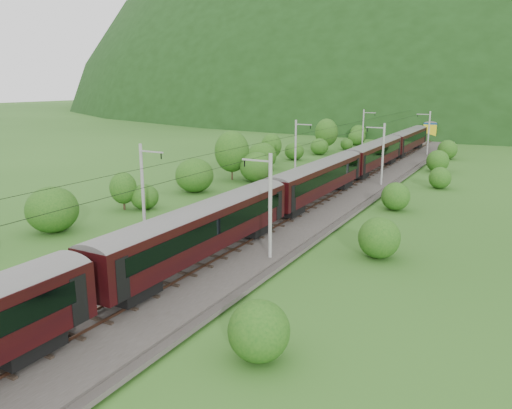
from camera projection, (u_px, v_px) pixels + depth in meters
The scene contains 15 objects.
ground at pixel (203, 248), 41.23m from camera, with size 600.00×600.00×0.00m, color #285119.
railbed at pixel (260, 218), 49.72m from camera, with size 14.00×220.00×0.30m, color #38332D.
track_left at pixel (240, 213), 50.79m from camera, with size 2.40×220.00×0.27m.
track_right at pixel (282, 219), 48.54m from camera, with size 2.40×220.00×0.27m.
catenary_left at pixel (296, 147), 70.28m from camera, with size 2.54×192.28×8.00m.
catenary_right at pixel (382, 153), 64.56m from camera, with size 2.54×192.28×8.00m.
overhead_wires at pixel (261, 149), 48.07m from camera, with size 4.83×198.00×0.03m.
mountain_main at pixel (485, 109), 262.70m from camera, with size 504.00×360.00×244.00m, color black.
mountain_ridge at pixel (305, 102), 352.82m from camera, with size 336.00×280.00×132.00m, color black.
train at pixel (350, 160), 65.13m from camera, with size 2.96×142.04×5.15m.
hazard_post_near at pixel (372, 156), 85.18m from camera, with size 0.18×0.18×1.69m, color red.
hazard_post_far at pixel (370, 161), 81.08m from camera, with size 0.14×0.14×1.31m, color red.
signal at pixel (357, 151), 87.48m from camera, with size 0.25×0.25×2.25m.
vegetation_left at pixel (222, 164), 67.63m from camera, with size 11.97×145.56×6.92m.
vegetation_right at pixel (413, 190), 56.87m from camera, with size 6.67×102.91×3.08m.
Camera 1 is at (22.68, -32.27, 13.30)m, focal length 35.00 mm.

